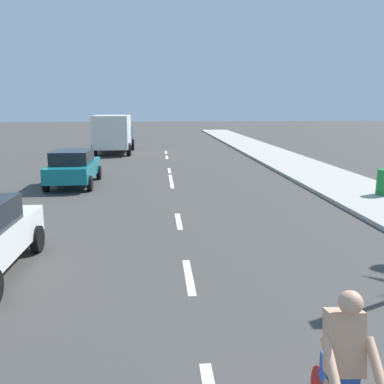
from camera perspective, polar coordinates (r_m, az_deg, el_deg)
ground_plane at (r=17.60m, az=-2.71°, el=0.52°), size 160.00×160.00×0.00m
sidewalk_strip at (r=21.14m, az=17.76°, el=2.06°), size 3.60×80.00×0.14m
lane_stripe_3 at (r=8.64m, az=-0.44°, el=-11.60°), size 0.16×1.80×0.01m
lane_stripe_4 at (r=12.58m, az=-1.87°, el=-4.04°), size 0.16×1.80×0.01m
lane_stripe_5 at (r=18.45m, az=-2.81°, el=1.05°), size 0.16×1.80×0.01m
lane_stripe_6 at (r=20.19m, az=-2.98°, el=1.99°), size 0.16×1.80×0.01m
lane_stripe_7 at (r=22.47m, az=-3.16°, el=2.98°), size 0.16×1.80×0.01m
lane_stripe_8 at (r=28.38m, az=-3.50°, el=4.82°), size 0.16×1.80×0.01m
lane_stripe_9 at (r=31.51m, az=-3.63°, el=5.51°), size 0.16×1.80×0.01m
parked_car_teal at (r=18.87m, az=-16.09°, el=3.41°), size 1.97×4.21×1.57m
delivery_truck at (r=31.35m, az=-10.78°, el=8.05°), size 2.70×6.25×2.80m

